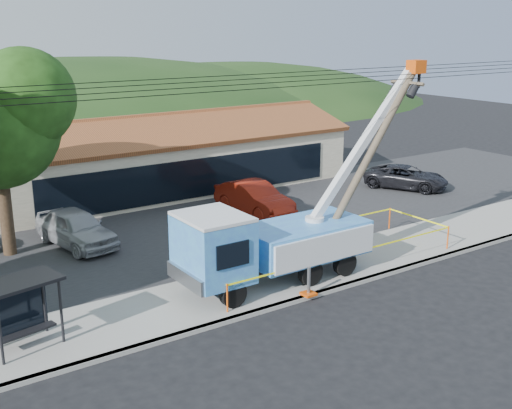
{
  "coord_description": "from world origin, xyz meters",
  "views": [
    {
      "loc": [
        -13.03,
        -14.84,
        9.78
      ],
      "look_at": [
        0.55,
        5.0,
        3.0
      ],
      "focal_mm": 45.0,
      "sensor_mm": 36.0,
      "label": 1
    }
  ],
  "objects": [
    {
      "name": "hill_center",
      "position": [
        10.0,
        55.0,
        0.0
      ],
      "size": [
        89.6,
        64.0,
        32.0
      ],
      "primitive_type": "ellipsoid",
      "color": "#193513",
      "rests_on": "ground"
    },
    {
      "name": "leaning_pole",
      "position": [
        5.21,
        3.73,
        4.52
      ],
      "size": [
        5.78,
        1.75,
        8.11
      ],
      "color": "brown",
      "rests_on": "ground"
    },
    {
      "name": "utility_truck",
      "position": [
        0.46,
        3.92,
        1.81
      ],
      "size": [
        11.3,
        4.2,
        8.19
      ],
      "color": "black",
      "rests_on": "ground"
    },
    {
      "name": "caution_tape",
      "position": [
        3.42,
        4.32,
        0.93
      ],
      "size": [
        11.56,
        3.6,
        1.04
      ],
      "color": "#E54E0C",
      "rests_on": "ground"
    },
    {
      "name": "bus_shelter",
      "position": [
        -8.82,
        4.1,
        1.77
      ],
      "size": [
        2.55,
        1.85,
        2.23
      ],
      "rotation": [
        0.0,
        0.0,
        0.2
      ],
      "color": "black",
      "rests_on": "ground"
    },
    {
      "name": "car_dark",
      "position": [
        16.0,
        11.36,
        0.0
      ],
      "size": [
        4.38,
        5.47,
        1.38
      ],
      "primitive_type": "imported",
      "rotation": [
        0.0,
        0.0,
        0.49
      ],
      "color": "black",
      "rests_on": "ground"
    },
    {
      "name": "parking_lot",
      "position": [
        0.0,
        12.0,
        0.05
      ],
      "size": [
        60.0,
        12.0,
        0.1
      ],
      "primitive_type": "cube",
      "color": "#28282B",
      "rests_on": "ground"
    },
    {
      "name": "sidewalk",
      "position": [
        0.0,
        4.0,
        0.07
      ],
      "size": [
        60.0,
        4.0,
        0.15
      ],
      "primitive_type": "cube",
      "color": "#9D9A93",
      "rests_on": "ground"
    },
    {
      "name": "strip_mall",
      "position": [
        4.0,
        19.98,
        1.88
      ],
      "size": [
        22.5,
        8.53,
        4.67
      ],
      "color": "#BFB497",
      "rests_on": "ground"
    },
    {
      "name": "car_red",
      "position": [
        5.32,
        12.13,
        0.0
      ],
      "size": [
        2.07,
        5.15,
        1.66
      ],
      "primitive_type": "imported",
      "rotation": [
        0.0,
        0.0,
        0.06
      ],
      "color": "maroon",
      "rests_on": "ground"
    },
    {
      "name": "car_silver",
      "position": [
        -4.2,
        12.42,
        0.0
      ],
      "size": [
        2.78,
        5.16,
        1.67
      ],
      "primitive_type": "imported",
      "rotation": [
        0.0,
        0.0,
        0.17
      ],
      "color": "#A2A4A9",
      "rests_on": "ground"
    },
    {
      "name": "curb",
      "position": [
        0.0,
        2.1,
        0.07
      ],
      "size": [
        60.0,
        0.25,
        0.15
      ],
      "primitive_type": "cube",
      "color": "#9D9A93",
      "rests_on": "ground"
    },
    {
      "name": "hill_east",
      "position": [
        30.0,
        55.0,
        0.0
      ],
      "size": [
        72.8,
        52.0,
        26.0
      ],
      "primitive_type": "ellipsoid",
      "color": "#193513",
      "rests_on": "ground"
    },
    {
      "name": "ground",
      "position": [
        0.0,
        0.0,
        0.0
      ],
      "size": [
        120.0,
        120.0,
        0.0
      ],
      "primitive_type": "plane",
      "color": "black",
      "rests_on": "ground"
    }
  ]
}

